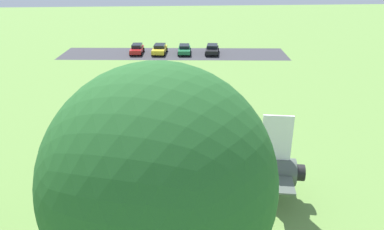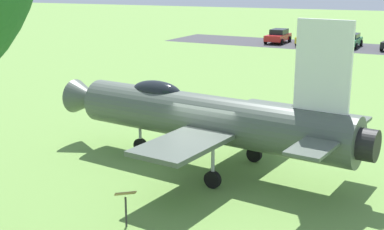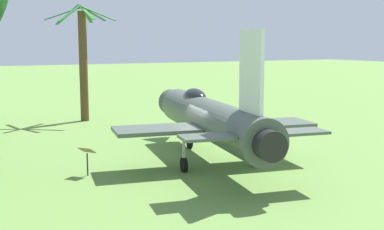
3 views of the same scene
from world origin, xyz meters
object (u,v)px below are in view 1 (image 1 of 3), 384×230
(parked_car_black, at_px, (212,49))
(parked_car_yellow, at_px, (160,49))
(parked_car_red, at_px, (137,49))
(parked_car_green, at_px, (184,49))
(shade_tree, at_px, (159,185))
(display_jet, at_px, (201,166))

(parked_car_black, bearing_deg, parked_car_yellow, -85.52)
(parked_car_yellow, relative_size, parked_car_red, 1.10)
(parked_car_yellow, xyz_separation_m, parked_car_red, (-3.56, 0.31, 0.01))
(parked_car_black, distance_m, parked_car_red, 11.88)
(parked_car_green, height_order, parked_car_yellow, parked_car_yellow)
(shade_tree, bearing_deg, parked_car_black, 81.03)
(parked_car_black, xyz_separation_m, parked_car_green, (-4.37, 0.37, -0.02))
(parked_car_yellow, distance_m, parked_car_red, 3.57)
(parked_car_black, height_order, parked_car_red, parked_car_red)
(shade_tree, height_order, parked_car_green, shade_tree)
(shade_tree, bearing_deg, parked_car_red, 94.89)
(display_jet, distance_m, parked_car_black, 37.77)
(parked_car_black, distance_m, parked_car_yellow, 8.31)
(parked_car_yellow, bearing_deg, display_jet, 11.59)
(parked_car_green, relative_size, parked_car_yellow, 0.95)
(shade_tree, xyz_separation_m, parked_car_green, (3.25, 48.65, -7.24))
(display_jet, distance_m, parked_car_green, 37.78)
(display_jet, distance_m, shade_tree, 12.66)
(shade_tree, distance_m, parked_car_yellow, 49.51)
(parked_car_yellow, height_order, parked_car_red, parked_car_red)
(parked_car_green, distance_m, parked_car_yellow, 3.93)
(parked_car_black, xyz_separation_m, parked_car_red, (-11.84, 1.01, 0.02))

